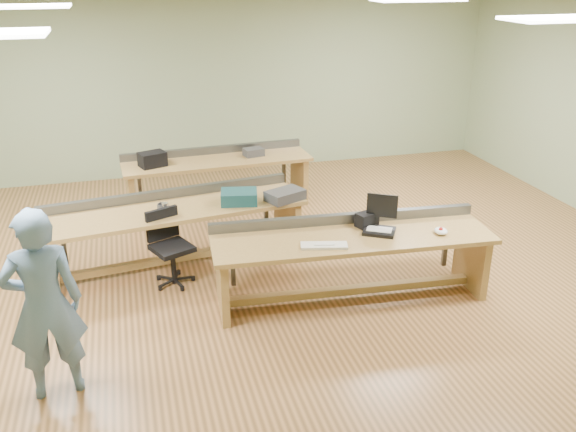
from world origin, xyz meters
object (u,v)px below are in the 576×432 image
Objects in this scene: parts_bin_teal at (239,197)px; parts_bin_grey at (285,195)px; workbench_mid at (176,221)px; mug at (163,208)px; workbench_front at (351,251)px; drinks_can at (165,208)px; camera_bag at (367,220)px; workbench_back at (218,171)px; laptop_base at (379,231)px; person at (44,305)px; task_chair at (171,257)px.

parts_bin_teal is 0.95× the size of parts_bin_grey.
mug is at bearing -143.66° from workbench_mid.
parts_bin_grey is at bearing -5.27° from parts_bin_teal.
workbench_front is at bearing -70.29° from parts_bin_grey.
parts_bin_teal is 0.89m from drinks_can.
workbench_front is at bearing -51.44° from parts_bin_teal.
camera_bag reaches higher than workbench_mid.
workbench_mid is 23.14× the size of mug.
camera_bag is at bearing -25.22° from mug.
parts_bin_grey reaches higher than workbench_back.
laptop_base is 0.73× the size of parts_bin_grey.
parts_bin_grey reaches higher than laptop_base.
parts_bin_grey is 3.48× the size of drinks_can.
workbench_front is 1.10× the size of workbench_back.
workbench_front is 2.20m from drinks_can.
person reaches higher than drinks_can.
parts_bin_teal is (2.02, 2.08, -0.03)m from person.
workbench_mid is 13.45× the size of camera_bag.
workbench_front and workbench_back have the same top height.
workbench_back is 2.16m from drinks_can.
parts_bin_teal is at bearing 166.33° from laptop_base.
workbench_back is 6.16× the size of parts_bin_grey.
workbench_back is at bearing -125.60° from person.
parts_bin_teal is (-0.98, 1.23, 0.27)m from workbench_front.
person reaches higher than workbench_back.
workbench_mid is at bearing 55.05° from drinks_can.
workbench_mid reaches higher than laptop_base.
parts_bin_grey is (0.54, -1.89, 0.26)m from workbench_back.
mug is at bearing -177.81° from laptop_base.
workbench_front and workbench_mid have the same top height.
workbench_mid is 2.30m from camera_bag.
camera_bag is (1.19, -2.90, 0.28)m from workbench_back.
parts_bin_grey is at bearing 151.72° from laptop_base.
parts_bin_grey is (1.44, 0.33, 0.49)m from task_chair.
task_chair is 1.56m from parts_bin_grey.
mug is (-0.93, -1.90, 0.25)m from workbench_back.
task_chair is at bearing -88.99° from drinks_can.
camera_bag reaches higher than task_chair.
drinks_can is (-0.12, -0.18, 0.25)m from workbench_mid.
person reaches higher than camera_bag.
workbench_front is at bearing -31.71° from mug.
workbench_mid is 2.52m from person.
workbench_front is 3.14m from person.
person reaches higher than workbench_mid.
task_chair reaches higher than workbench_front.
task_chair is 0.57m from drinks_can.
workbench_mid is 9.49× the size of laptop_base.
workbench_back reaches higher than mug.
person is 3.41m from laptop_base.
mug is at bearing 120.65° from drinks_can.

